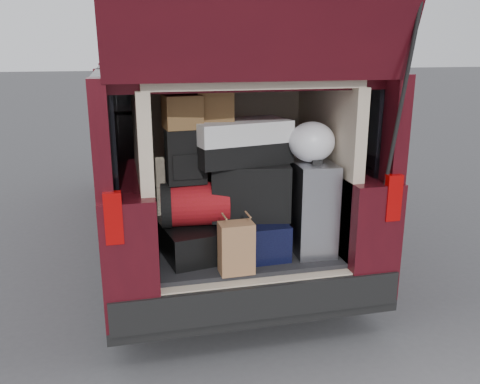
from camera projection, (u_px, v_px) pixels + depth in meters
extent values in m
plane|color=#3D3D40|center=(248.00, 329.00, 3.61)|extent=(80.00, 80.00, 0.00)
cylinder|color=black|center=(126.00, 276.00, 3.72)|extent=(0.24, 0.64, 0.64)
cylinder|color=black|center=(334.00, 256.00, 4.08)|extent=(0.24, 0.64, 0.64)
cylinder|color=black|center=(121.00, 172.00, 6.80)|extent=(0.24, 0.64, 0.64)
cylinder|color=black|center=(240.00, 165.00, 7.16)|extent=(0.24, 0.64, 0.64)
cube|color=black|center=(201.00, 208.00, 5.48)|extent=(1.90, 4.85, 0.08)
cube|color=#3D0B12|center=(124.00, 172.00, 5.18)|extent=(0.33, 4.85, 0.80)
cube|color=#3D0B12|center=(271.00, 164.00, 5.53)|extent=(0.33, 4.85, 0.80)
cube|color=#3D0B12|center=(198.00, 68.00, 5.07)|extent=(1.82, 4.46, 0.10)
cube|color=black|center=(109.00, 100.00, 4.86)|extent=(0.12, 4.25, 0.68)
cube|color=black|center=(284.00, 96.00, 5.25)|extent=(0.12, 4.25, 0.68)
cube|color=black|center=(259.00, 298.00, 3.23)|extent=(1.86, 0.16, 0.22)
cube|color=#990505|center=(114.00, 218.00, 2.83)|extent=(0.10, 0.06, 0.30)
cube|color=#990505|center=(393.00, 197.00, 3.21)|extent=(0.10, 0.06, 0.30)
cube|color=black|center=(239.00, 247.00, 3.73)|extent=(1.24, 1.05, 0.06)
cube|color=#C3AF96|center=(143.00, 172.00, 3.41)|extent=(0.08, 1.05, 1.15)
cube|color=#C3AF96|center=(327.00, 162.00, 3.70)|extent=(0.08, 1.05, 1.15)
cube|color=#C3AF96|center=(223.00, 152.00, 4.08)|extent=(1.34, 0.06, 1.15)
cube|color=#C3AF96|center=(239.00, 79.00, 3.39)|extent=(1.34, 1.05, 0.06)
cylinder|color=black|center=(405.00, 98.00, 2.97)|extent=(0.02, 0.90, 0.76)
cube|color=black|center=(239.00, 278.00, 3.79)|extent=(1.24, 1.05, 0.55)
cube|color=black|center=(192.00, 239.00, 3.50)|extent=(0.48, 0.60, 0.22)
cube|color=black|center=(247.00, 234.00, 3.55)|extent=(0.48, 0.58, 0.25)
cube|color=white|center=(311.00, 207.00, 3.53)|extent=(0.29, 0.44, 0.64)
cube|color=#996745|center=(236.00, 248.00, 3.20)|extent=(0.22, 0.14, 0.33)
cube|color=maroon|center=(195.00, 204.00, 3.43)|extent=(0.47, 0.33, 0.29)
cube|color=black|center=(250.00, 190.00, 3.48)|extent=(0.58, 0.41, 0.38)
cube|color=black|center=(186.00, 156.00, 3.34)|extent=(0.26, 0.17, 0.37)
cube|color=white|center=(240.00, 142.00, 3.42)|extent=(0.70, 0.46, 0.29)
cube|color=brown|center=(182.00, 112.00, 3.27)|extent=(0.26, 0.22, 0.21)
cube|color=brown|center=(215.00, 102.00, 3.35)|extent=(0.26, 0.22, 0.24)
ellipsoid|color=white|center=(312.00, 142.00, 3.40)|extent=(0.36, 0.35, 0.27)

